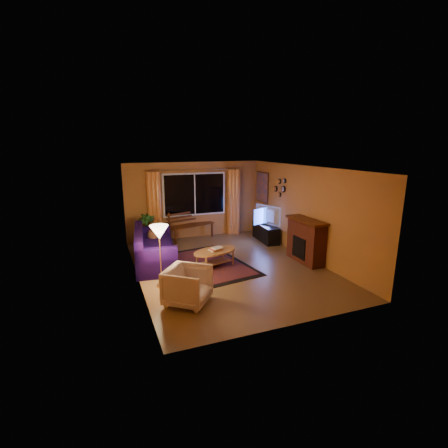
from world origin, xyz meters
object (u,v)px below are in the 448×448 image
object	(u,v)px
sofa	(155,246)
armchair	(188,284)
bench	(191,232)
floor_lamp	(160,257)
tv_console	(266,233)
coffee_table	(215,258)

from	to	relation	value
sofa	armchair	xyz separation A→B (m)	(0.22, -2.49, -0.05)
bench	floor_lamp	distance (m)	3.74
floor_lamp	tv_console	size ratio (longest dim) A/B	1.08
armchair	coffee_table	bearing A→B (deg)	3.56
floor_lamp	sofa	bearing A→B (deg)	85.43
bench	coffee_table	world-z (taller)	bench
armchair	tv_console	world-z (taller)	armchair
bench	floor_lamp	xyz separation A→B (m)	(-1.62, -3.34, 0.45)
floor_lamp	bench	bearing A→B (deg)	64.12
armchair	floor_lamp	xyz separation A→B (m)	(-0.34, 0.98, 0.28)
floor_lamp	coffee_table	size ratio (longest dim) A/B	1.14
floor_lamp	coffee_table	xyz separation A→B (m)	(1.50, 0.70, -0.47)
sofa	armchair	size ratio (longest dim) A/B	2.78
armchair	tv_console	distance (m)	4.78
bench	tv_console	bearing A→B (deg)	-43.33
coffee_table	armchair	bearing A→B (deg)	-124.78
tv_console	coffee_table	bearing A→B (deg)	-140.97
bench	armchair	bearing A→B (deg)	-124.23
sofa	coffee_table	size ratio (longest dim) A/B	1.88
armchair	floor_lamp	bearing A→B (deg)	57.26
armchair	floor_lamp	world-z (taller)	floor_lamp
sofa	armchair	bearing A→B (deg)	-77.90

